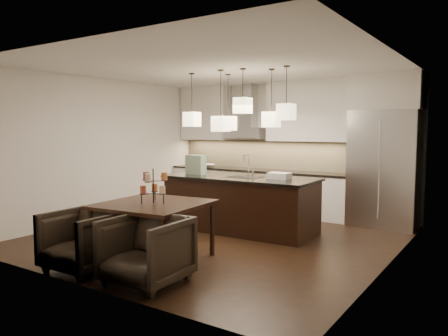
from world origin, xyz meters
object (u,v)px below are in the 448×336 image
Objects in this scene: refrigerator at (384,169)px; island_body at (240,205)px; dining_table at (154,231)px; armchair_left at (82,241)px; armchair_right at (146,250)px.

island_body is at bearing -139.34° from refrigerator.
dining_table is at bearing -118.45° from refrigerator.
refrigerator is 2.75m from island_body.
refrigerator is 5.45m from armchair_left.
refrigerator reaches higher than dining_table.
dining_table is 1.57× the size of armchair_left.
dining_table is at bearing -93.53° from island_body.
island_body reaches higher than dining_table.
island_body is at bearing 78.01° from armchair_left.
island_body is 3.06m from armchair_left.
dining_table is at bearing 124.99° from armchair_right.
dining_table is 0.96m from armchair_left.
refrigerator is 2.52× the size of armchair_left.
island_body is 2.95m from armchair_right.
armchair_left is 1.03m from armchair_right.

